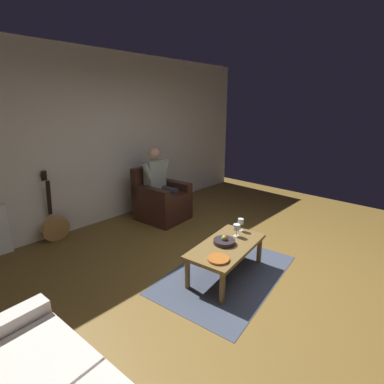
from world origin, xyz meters
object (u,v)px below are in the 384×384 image
Objects in this scene: wine_glass_near at (237,228)px; decorative_dish at (218,259)px; armchair at (161,201)px; person_seated at (160,182)px; fruit_bowl at (224,241)px; wine_glass_far at (241,222)px; guitar at (55,226)px; coffee_table at (226,249)px.

decorative_dish is (0.60, 0.18, -0.10)m from wine_glass_near.
armchair is 0.35m from person_seated.
fruit_bowl is 0.38m from decorative_dish.
guitar is at bearing -58.13° from wine_glass_far.
person_seated is 2.00m from fruit_bowl.
wine_glass_far is (0.21, 1.79, 0.18)m from armchair.
guitar is at bearing -67.10° from fruit_bowl.
guitar reaches higher than wine_glass_near.
armchair is 5.59× the size of wine_glass_far.
decorative_dish is at bearing 58.94° from person_seated.
guitar is 6.68× the size of wine_glass_near.
person_seated is 1.83m from wine_glass_far.
person_seated is 7.65× the size of wine_glass_far.
coffee_table is at bearing 112.61° from guitar.
wine_glass_far reaches higher than decorative_dish.
person_seated reaches higher than fruit_bowl.
armchair is at bearing -108.80° from coffee_table.
guitar is at bearing -61.86° from wine_glass_near.
guitar is (1.64, -0.48, -0.44)m from person_seated.
fruit_bowl is at bearing 65.38° from armchair.
wine_glass_far is 0.71× the size of decorative_dish.
wine_glass_near is at bearing 118.14° from guitar.
guitar reaches higher than coffee_table.
decorative_dish is (0.34, 0.14, 0.07)m from coffee_table.
person_seated is 4.95× the size of fruit_bowl.
wine_glass_near is (0.38, 1.87, -0.17)m from person_seated.
fruit_bowl is (0.00, -0.03, 0.09)m from coffee_table.
fruit_bowl reaches higher than coffee_table.
coffee_table is 0.47m from wine_glass_far.
decorative_dish is (0.98, 2.03, 0.08)m from armchair.
fruit_bowl is at bearing 8.37° from wine_glass_far.
wine_glass_far is (-0.43, -0.10, 0.17)m from coffee_table.
armchair is 0.83× the size of coffee_table.
person_seated is 7.99× the size of wine_glass_near.
wine_glass_near is 0.96× the size of wine_glass_far.
wine_glass_near reaches higher than coffee_table.
wine_glass_far is at bearing -167.24° from coffee_table.
wine_glass_far is (-0.17, -0.05, 0.00)m from wine_glass_near.
person_seated is 2.04m from coffee_table.
person_seated is at bearing -108.59° from coffee_table.
armchair reaches higher than fruit_bowl.
armchair is 3.62× the size of fruit_bowl.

